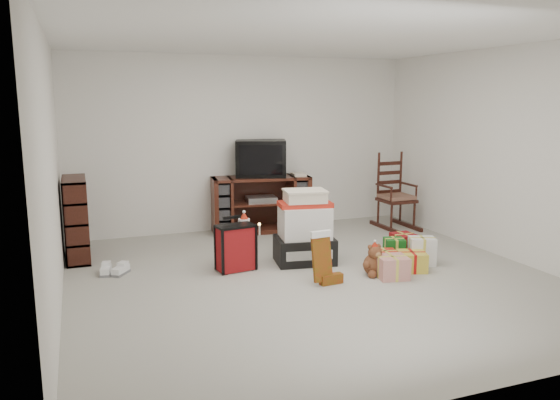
% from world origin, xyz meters
% --- Properties ---
extents(room, '(5.01, 5.01, 2.51)m').
position_xyz_m(room, '(0.00, 0.00, 1.25)').
color(room, '#B4B1A5').
rests_on(room, ground).
extents(tv_stand, '(1.44, 0.66, 0.80)m').
position_xyz_m(tv_stand, '(0.16, 2.22, 0.40)').
color(tv_stand, '#491A15').
rests_on(tv_stand, floor).
extents(bookshelf, '(0.27, 0.80, 0.98)m').
position_xyz_m(bookshelf, '(-2.34, 1.67, 0.47)').
color(bookshelf, '#3D1810').
rests_on(bookshelf, floor).
extents(rocking_chair, '(0.48, 0.78, 1.16)m').
position_xyz_m(rocking_chair, '(2.10, 1.76, 0.39)').
color(rocking_chair, '#3D1810').
rests_on(rocking_chair, floor).
extents(gift_pile, '(0.74, 0.59, 0.84)m').
position_xyz_m(gift_pile, '(0.15, 0.57, 0.37)').
color(gift_pile, black).
rests_on(gift_pile, floor).
extents(red_suitcase, '(0.43, 0.27, 0.61)m').
position_xyz_m(red_suitcase, '(-0.69, 0.55, 0.26)').
color(red_suitcase, maroon).
rests_on(red_suitcase, floor).
extents(stocking, '(0.28, 0.14, 0.57)m').
position_xyz_m(stocking, '(0.01, -0.20, 0.29)').
color(stocking, '#0F660B').
rests_on(stocking, floor).
extents(teddy_bear, '(0.23, 0.20, 0.34)m').
position_xyz_m(teddy_bear, '(0.67, -0.12, 0.15)').
color(teddy_bear, brown).
rests_on(teddy_bear, floor).
extents(santa_figurine, '(0.30, 0.29, 0.62)m').
position_xyz_m(santa_figurine, '(0.22, 0.51, 0.24)').
color(santa_figurine, '#A52311').
rests_on(santa_figurine, floor).
extents(mrs_claus_figurine, '(0.30, 0.29, 0.62)m').
position_xyz_m(mrs_claus_figurine, '(-0.53, 0.76, 0.24)').
color(mrs_claus_figurine, '#A52311').
rests_on(mrs_claus_figurine, floor).
extents(sneaker_pair, '(0.35, 0.26, 0.09)m').
position_xyz_m(sneaker_pair, '(-1.99, 0.89, 0.04)').
color(sneaker_pair, white).
rests_on(sneaker_pair, floor).
extents(gift_cluster, '(0.78, 1.09, 0.27)m').
position_xyz_m(gift_cluster, '(1.15, 0.07, 0.13)').
color(gift_cluster, red).
rests_on(gift_cluster, floor).
extents(crt_television, '(0.82, 0.70, 0.52)m').
position_xyz_m(crt_television, '(0.18, 2.26, 1.06)').
color(crt_television, black).
rests_on(crt_television, tv_stand).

